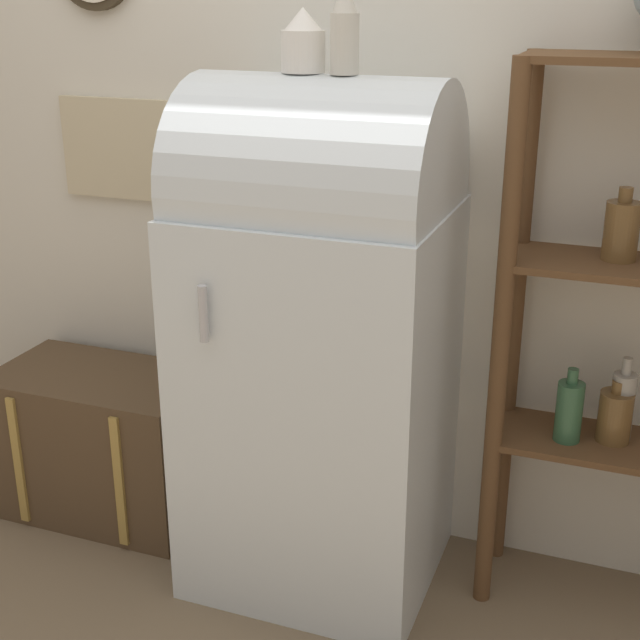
{
  "coord_description": "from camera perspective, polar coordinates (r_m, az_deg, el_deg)",
  "views": [
    {
      "loc": [
        0.84,
        -1.99,
        1.73
      ],
      "look_at": [
        0.0,
        0.24,
        0.84
      ],
      "focal_mm": 50.0,
      "sensor_mm": 36.0,
      "label": 1
    }
  ],
  "objects": [
    {
      "name": "ground_plane",
      "position": [
        2.77,
        -1.88,
        -18.12
      ],
      "size": [
        12.0,
        12.0,
        0.0
      ],
      "primitive_type": "plane",
      "color": "#7A664C"
    },
    {
      "name": "refrigerator",
      "position": [
        2.57,
        -0.03,
        -1.0
      ],
      "size": [
        0.71,
        0.65,
        1.52
      ],
      "color": "silver",
      "rests_on": "ground_plane"
    },
    {
      "name": "vase_center",
      "position": [
        2.36,
        1.59,
        18.03
      ],
      "size": [
        0.07,
        0.07,
        0.23
      ],
      "color": "beige",
      "rests_on": "refrigerator"
    },
    {
      "name": "suitcase_trunk",
      "position": [
        3.2,
        -13.63,
        -7.59
      ],
      "size": [
        0.71,
        0.43,
        0.51
      ],
      "color": "brown",
      "rests_on": "ground_plane"
    },
    {
      "name": "vase_left",
      "position": [
        2.42,
        -1.09,
        17.35
      ],
      "size": [
        0.12,
        0.12,
        0.16
      ],
      "color": "white",
      "rests_on": "refrigerator"
    },
    {
      "name": "shelf_unit",
      "position": [
        2.53,
        18.93,
        -0.47
      ],
      "size": [
        0.68,
        0.29,
        1.58
      ],
      "color": "brown",
      "rests_on": "ground_plane"
    },
    {
      "name": "wall_back",
      "position": [
        2.73,
        2.39,
        12.51
      ],
      "size": [
        7.0,
        0.09,
        2.7
      ],
      "color": "silver",
      "rests_on": "ground_plane"
    }
  ]
}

